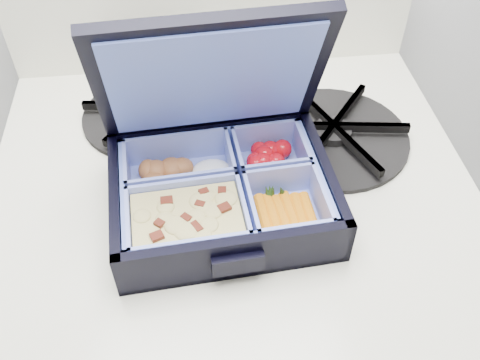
{
  "coord_description": "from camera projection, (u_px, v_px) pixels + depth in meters",
  "views": [
    {
      "loc": [
        0.2,
        1.27,
        1.28
      ],
      "look_at": [
        0.24,
        1.66,
        0.87
      ],
      "focal_mm": 40.0,
      "sensor_mm": 36.0,
      "label": 1
    }
  ],
  "objects": [
    {
      "name": "burner_grate_rear",
      "position": [
        149.0,
        111.0,
        0.69
      ],
      "size": [
        0.19,
        0.19,
        0.02
      ],
      "primitive_type": "cylinder",
      "rotation": [
        0.0,
        0.0,
        -0.13
      ],
      "color": "black",
      "rests_on": "stove"
    },
    {
      "name": "fork",
      "position": [
        272.0,
        120.0,
        0.69
      ],
      "size": [
        0.12,
        0.18,
        0.01
      ],
      "primitive_type": null,
      "rotation": [
        0.0,
        0.0,
        -0.53
      ],
      "color": "silver",
      "rests_on": "stove"
    },
    {
      "name": "burner_grate",
      "position": [
        333.0,
        130.0,
        0.66
      ],
      "size": [
        0.22,
        0.22,
        0.03
      ],
      "primitive_type": "cylinder",
      "rotation": [
        0.0,
        0.0,
        -0.14
      ],
      "color": "black",
      "rests_on": "stove"
    },
    {
      "name": "stove",
      "position": [
        234.0,
        342.0,
        0.93
      ],
      "size": [
        0.55,
        0.55,
        0.83
      ],
      "primitive_type": null,
      "color": "white",
      "rests_on": "floor"
    },
    {
      "name": "bento_box",
      "position": [
        222.0,
        193.0,
        0.57
      ],
      "size": [
        0.24,
        0.19,
        0.05
      ],
      "primitive_type": null,
      "rotation": [
        0.0,
        0.0,
        0.06
      ],
      "color": "black",
      "rests_on": "stove"
    }
  ]
}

